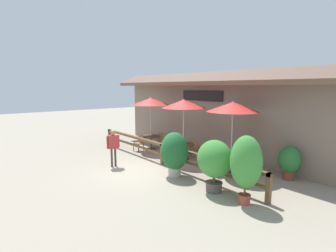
# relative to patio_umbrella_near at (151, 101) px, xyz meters

# --- Properties ---
(ground_plane) EXTENTS (60.00, 60.00, 0.00)m
(ground_plane) POSITION_rel_patio_umbrella_near_xyz_m (2.78, -2.41, -2.66)
(ground_plane) COLOR #9E937F
(building_facade) EXTENTS (14.28, 1.49, 4.23)m
(building_facade) POSITION_rel_patio_umbrella_near_xyz_m (2.78, 1.70, -0.49)
(building_facade) COLOR gray
(building_facade) RESTS_ON ground
(patio_railing) EXTENTS (10.40, 0.14, 0.95)m
(patio_railing) POSITION_rel_patio_umbrella_near_xyz_m (2.78, -1.36, -1.96)
(patio_railing) COLOR brown
(patio_railing) RESTS_ON ground
(patio_umbrella_near) EXTENTS (2.09, 2.09, 2.89)m
(patio_umbrella_near) POSITION_rel_patio_umbrella_near_xyz_m (0.00, 0.00, 0.00)
(patio_umbrella_near) COLOR #B7B2A8
(patio_umbrella_near) RESTS_ON ground
(dining_table_near) EXTENTS (1.03, 1.03, 0.74)m
(dining_table_near) POSITION_rel_patio_umbrella_near_xyz_m (0.00, 0.00, -2.06)
(dining_table_near) COLOR #4C3826
(dining_table_near) RESTS_ON ground
(chair_near_streetside) EXTENTS (0.49, 0.49, 0.85)m
(chair_near_streetside) POSITION_rel_patio_umbrella_near_xyz_m (-0.04, -0.76, -2.18)
(chair_near_streetside) COLOR olive
(chair_near_streetside) RESTS_ON ground
(chair_near_wallside) EXTENTS (0.48, 0.48, 0.85)m
(chair_near_wallside) POSITION_rel_patio_umbrella_near_xyz_m (0.06, 0.76, -2.18)
(chair_near_wallside) COLOR olive
(chair_near_wallside) RESTS_ON ground
(patio_umbrella_middle) EXTENTS (2.09, 2.09, 2.89)m
(patio_umbrella_middle) POSITION_rel_patio_umbrella_near_xyz_m (2.68, -0.00, 0.00)
(patio_umbrella_middle) COLOR #B7B2A8
(patio_umbrella_middle) RESTS_ON ground
(dining_table_middle) EXTENTS (1.03, 1.03, 0.74)m
(dining_table_middle) POSITION_rel_patio_umbrella_near_xyz_m (2.68, -0.00, -2.06)
(dining_table_middle) COLOR #4C3826
(dining_table_middle) RESTS_ON ground
(chair_middle_streetside) EXTENTS (0.43, 0.43, 0.85)m
(chair_middle_streetside) POSITION_rel_patio_umbrella_near_xyz_m (2.63, -0.77, -2.18)
(chair_middle_streetside) COLOR olive
(chair_middle_streetside) RESTS_ON ground
(chair_middle_wallside) EXTENTS (0.50, 0.50, 0.85)m
(chair_middle_wallside) POSITION_rel_patio_umbrella_near_xyz_m (2.74, 0.76, -2.18)
(chair_middle_wallside) COLOR olive
(chair_middle_wallside) RESTS_ON ground
(patio_umbrella_far) EXTENTS (2.09, 2.09, 2.89)m
(patio_umbrella_far) POSITION_rel_patio_umbrella_near_xyz_m (5.30, 0.25, 0.00)
(patio_umbrella_far) COLOR #B7B2A8
(patio_umbrella_far) RESTS_ON ground
(dining_table_far) EXTENTS (1.03, 1.03, 0.74)m
(dining_table_far) POSITION_rel_patio_umbrella_near_xyz_m (5.30, 0.25, -2.06)
(dining_table_far) COLOR #4C3826
(dining_table_far) RESTS_ON ground
(chair_far_streetside) EXTENTS (0.49, 0.49, 0.85)m
(chair_far_streetside) POSITION_rel_patio_umbrella_near_xyz_m (5.29, -0.53, -2.18)
(chair_far_streetside) COLOR olive
(chair_far_streetside) RESTS_ON ground
(chair_far_wallside) EXTENTS (0.47, 0.47, 0.85)m
(chair_far_wallside) POSITION_rel_patio_umbrella_near_xyz_m (5.33, 1.03, -2.18)
(chair_far_wallside) COLOR olive
(chair_far_wallside) RESTS_ON ground
(potted_plant_tall_tropical) EXTENTS (1.14, 1.03, 1.74)m
(potted_plant_tall_tropical) POSITION_rel_patio_umbrella_near_xyz_m (4.30, -1.94, -1.70)
(potted_plant_tall_tropical) COLOR #B7AD99
(potted_plant_tall_tropical) RESTS_ON ground
(potted_plant_entrance_palm) EXTENTS (1.20, 1.08, 1.74)m
(potted_plant_entrance_palm) POSITION_rel_patio_umbrella_near_xyz_m (6.27, -1.90, -1.60)
(potted_plant_entrance_palm) COLOR #564C47
(potted_plant_entrance_palm) RESTS_ON ground
(potted_plant_broad_leaf) EXTENTS (0.96, 0.86, 2.07)m
(potted_plant_broad_leaf) POSITION_rel_patio_umbrella_near_xyz_m (7.46, -1.90, -1.40)
(potted_plant_broad_leaf) COLOR #9E4C33
(potted_plant_broad_leaf) RESTS_ON ground
(potted_plant_corner_fern) EXTENTS (0.82, 0.74, 1.29)m
(potted_plant_corner_fern) POSITION_rel_patio_umbrella_near_xyz_m (7.28, 1.14, -1.93)
(potted_plant_corner_fern) COLOR brown
(potted_plant_corner_fern) RESTS_ON ground
(pedestrian) EXTENTS (0.27, 0.56, 1.62)m
(pedestrian) POSITION_rel_patio_umbrella_near_xyz_m (1.66, -3.18, -1.62)
(pedestrian) COLOR #42382D
(pedestrian) RESTS_ON ground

